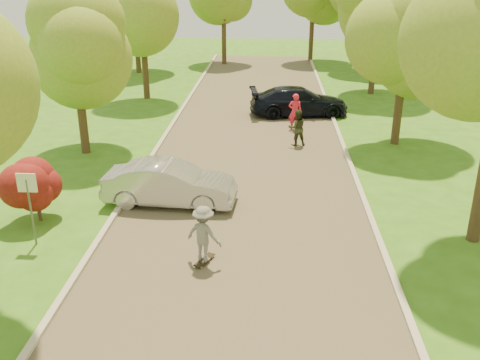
% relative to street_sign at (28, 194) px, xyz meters
% --- Properties ---
extents(ground, '(100.00, 100.00, 0.00)m').
position_rel_street_sign_xyz_m(ground, '(5.80, -4.00, -1.56)').
color(ground, '#356317').
rests_on(ground, ground).
extents(road, '(8.00, 60.00, 0.01)m').
position_rel_street_sign_xyz_m(road, '(5.80, 4.00, -1.56)').
color(road, '#4C4438').
rests_on(road, ground).
extents(curb_left, '(0.18, 60.00, 0.12)m').
position_rel_street_sign_xyz_m(curb_left, '(1.75, 4.00, -1.50)').
color(curb_left, '#B2AD9E').
rests_on(curb_left, ground).
extents(curb_right, '(0.18, 60.00, 0.12)m').
position_rel_street_sign_xyz_m(curb_right, '(9.85, 4.00, -1.50)').
color(curb_right, '#B2AD9E').
rests_on(curb_right, ground).
extents(street_sign, '(0.55, 0.06, 2.17)m').
position_rel_street_sign_xyz_m(street_sign, '(0.00, 0.00, 0.00)').
color(street_sign, '#59595E').
rests_on(street_sign, ground).
extents(red_shrub, '(1.70, 1.70, 1.95)m').
position_rel_street_sign_xyz_m(red_shrub, '(-0.50, 1.50, -0.47)').
color(red_shrub, '#382619').
rests_on(red_shrub, ground).
extents(tree_l_midb, '(4.30, 4.20, 6.62)m').
position_rel_street_sign_xyz_m(tree_l_midb, '(-1.01, 8.00, 3.02)').
color(tree_l_midb, '#382619').
rests_on(tree_l_midb, ground).
extents(tree_l_far, '(4.92, 4.80, 7.79)m').
position_rel_street_sign_xyz_m(tree_l_far, '(-0.59, 18.00, 3.90)').
color(tree_l_far, '#382619').
rests_on(tree_l_far, ground).
extents(tree_r_midb, '(4.51, 4.40, 7.01)m').
position_rel_street_sign_xyz_m(tree_r_midb, '(12.40, 10.00, 3.32)').
color(tree_r_midb, '#382619').
rests_on(tree_r_midb, ground).
extents(silver_sedan, '(4.46, 1.80, 1.44)m').
position_rel_street_sign_xyz_m(silver_sedan, '(3.36, 2.99, -0.84)').
color(silver_sedan, '#ABABAF').
rests_on(silver_sedan, ground).
extents(dark_sedan, '(5.37, 2.74, 1.49)m').
position_rel_street_sign_xyz_m(dark_sedan, '(8.10, 14.63, -0.82)').
color(dark_sedan, black).
rests_on(dark_sedan, ground).
extents(longboard, '(0.53, 0.82, 0.09)m').
position_rel_street_sign_xyz_m(longboard, '(4.95, -0.76, -1.48)').
color(longboard, black).
rests_on(longboard, ground).
extents(skateboarder, '(1.16, 0.94, 1.56)m').
position_rel_street_sign_xyz_m(skateboarder, '(4.95, -0.76, -0.68)').
color(skateboarder, slate).
rests_on(skateboarder, longboard).
extents(person_striped, '(0.66, 0.45, 1.76)m').
position_rel_street_sign_xyz_m(person_striped, '(7.80, 11.99, -0.69)').
color(person_striped, red).
rests_on(person_striped, ground).
extents(person_olive, '(0.90, 0.77, 1.62)m').
position_rel_street_sign_xyz_m(person_olive, '(7.80, 9.47, -0.75)').
color(person_olive, '#2D321E').
rests_on(person_olive, ground).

